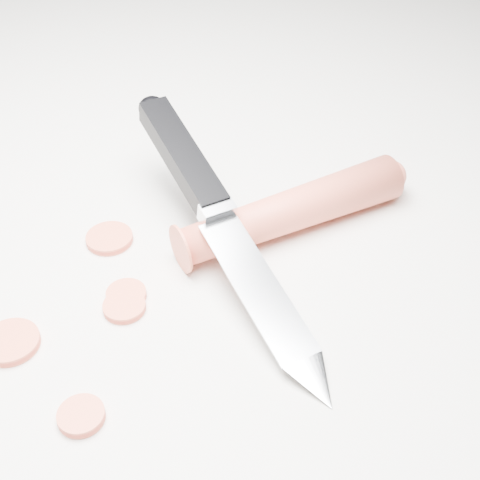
% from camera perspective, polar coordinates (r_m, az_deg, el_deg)
% --- Properties ---
extents(ground, '(2.40, 2.40, 0.00)m').
position_cam_1_polar(ground, '(0.52, -8.23, -2.09)').
color(ground, white).
rests_on(ground, ground).
extents(carrot, '(0.14, 0.18, 0.03)m').
position_cam_1_polar(carrot, '(0.53, 4.44, 2.54)').
color(carrot, '#E3513A').
rests_on(carrot, ground).
extents(carrot_slice_0, '(0.03, 0.03, 0.01)m').
position_cam_1_polar(carrot_slice_0, '(0.43, -13.40, -14.39)').
color(carrot_slice_0, '#EF5B3C').
rests_on(carrot_slice_0, ground).
extents(carrot_slice_1, '(0.03, 0.03, 0.01)m').
position_cam_1_polar(carrot_slice_1, '(0.49, -9.68, -4.60)').
color(carrot_slice_1, '#EF5B3C').
rests_on(carrot_slice_1, ground).
extents(carrot_slice_2, '(0.04, 0.04, 0.01)m').
position_cam_1_polar(carrot_slice_2, '(0.48, -18.98, -8.25)').
color(carrot_slice_2, '#EF5B3C').
rests_on(carrot_slice_2, ground).
extents(carrot_slice_3, '(0.03, 0.03, 0.01)m').
position_cam_1_polar(carrot_slice_3, '(0.49, -9.84, -5.64)').
color(carrot_slice_3, '#EF5B3C').
rests_on(carrot_slice_3, ground).
extents(carrot_slice_4, '(0.04, 0.04, 0.01)m').
position_cam_1_polar(carrot_slice_4, '(0.54, -11.08, 0.14)').
color(carrot_slice_4, '#EF5B3C').
rests_on(carrot_slice_4, ground).
extents(kitchen_knife, '(0.27, 0.19, 0.08)m').
position_cam_1_polar(kitchen_knife, '(0.49, -1.09, 1.28)').
color(kitchen_knife, silver).
rests_on(kitchen_knife, ground).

